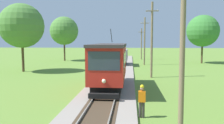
# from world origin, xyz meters

# --- Properties ---
(red_tram) EXTENTS (2.60, 8.54, 4.79)m
(red_tram) POSITION_xyz_m (0.00, 20.19, 2.19)
(red_tram) COLOR red
(red_tram) RESTS_ON rail_right
(freight_car) EXTENTS (2.40, 5.20, 2.31)m
(freight_car) POSITION_xyz_m (0.00, 38.72, 1.56)
(freight_car) COLOR slate
(freight_car) RESTS_ON rail_right
(utility_pole_near_tram) EXTENTS (1.40, 0.41, 7.26)m
(utility_pole_near_tram) POSITION_xyz_m (4.04, 12.07, 3.73)
(utility_pole_near_tram) COLOR #7A664C
(utility_pole_near_tram) RESTS_ON ground
(utility_pole_mid) EXTENTS (1.40, 0.45, 8.31)m
(utility_pole_mid) POSITION_xyz_m (4.04, 26.85, 4.25)
(utility_pole_mid) COLOR #7A664C
(utility_pole_mid) RESTS_ON ground
(utility_pole_far) EXTENTS (1.40, 0.30, 7.95)m
(utility_pole_far) POSITION_xyz_m (4.04, 39.80, 4.07)
(utility_pole_far) COLOR #7A664C
(utility_pole_far) RESTS_ON ground
(utility_pole_distant) EXTENTS (1.40, 0.57, 6.75)m
(utility_pole_distant) POSITION_xyz_m (4.04, 51.00, 3.47)
(utility_pole_distant) COLOR #7A664C
(utility_pole_distant) RESTS_ON ground
(track_worker) EXTENTS (0.39, 0.26, 1.78)m
(track_worker) POSITION_xyz_m (2.34, 13.50, 0.98)
(track_worker) COLOR #38332D
(track_worker) RESTS_ON ground
(tree_right_near) EXTENTS (5.68, 5.68, 8.67)m
(tree_right_near) POSITION_xyz_m (14.58, 43.47, 5.82)
(tree_right_near) COLOR #4C3823
(tree_right_near) RESTS_ON ground
(tree_left_far) EXTENTS (5.70, 5.70, 8.93)m
(tree_left_far) POSITION_xyz_m (-11.72, 46.51, 6.07)
(tree_left_far) COLOR #4C3823
(tree_left_far) RESTS_ON ground
(tree_right_far) EXTENTS (5.75, 5.75, 8.89)m
(tree_right_far) POSITION_xyz_m (-12.43, 30.17, 6.01)
(tree_right_far) COLOR #4C3823
(tree_right_far) RESTS_ON ground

